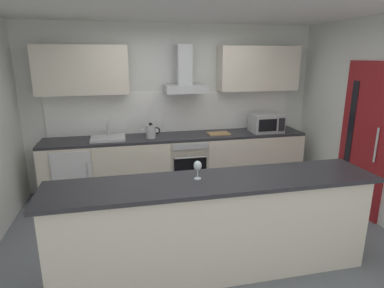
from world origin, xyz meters
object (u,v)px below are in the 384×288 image
at_px(range_hood, 184,77).
at_px(wine_glass, 198,166).
at_px(microwave, 266,123).
at_px(chopping_board, 219,134).
at_px(oven, 187,162).
at_px(kettle, 151,131).
at_px(refrigerator, 75,172).
at_px(sink, 108,138).

xyz_separation_m(range_hood, wine_glass, (-0.31, -2.19, -0.68)).
xyz_separation_m(microwave, wine_glass, (-1.64, -2.03, 0.06)).
relative_size(wine_glass, chopping_board, 0.52).
relative_size(oven, microwave, 1.60).
bearing_deg(kettle, oven, 3.46).
bearing_deg(oven, wine_glass, -98.63).
relative_size(refrigerator, chopping_board, 2.50).
relative_size(range_hood, chopping_board, 2.12).
bearing_deg(kettle, refrigerator, 178.46).
xyz_separation_m(oven, refrigerator, (-1.71, -0.00, -0.03)).
relative_size(refrigerator, sink, 1.70).
distance_m(sink, wine_glass, 2.25).
xyz_separation_m(range_hood, chopping_board, (0.52, -0.15, -0.88)).
height_order(microwave, range_hood, range_hood).
height_order(oven, chopping_board, chopping_board).
xyz_separation_m(refrigerator, wine_glass, (1.40, -2.05, 0.69)).
bearing_deg(microwave, wine_glass, -128.99).
distance_m(oven, wine_glass, 2.18).
bearing_deg(chopping_board, sink, 178.84).
relative_size(oven, sink, 1.60).
distance_m(oven, kettle, 0.78).
xyz_separation_m(kettle, range_hood, (0.56, 0.16, 0.78)).
relative_size(sink, kettle, 1.73).
xyz_separation_m(sink, kettle, (0.64, -0.04, 0.08)).
bearing_deg(kettle, microwave, 0.18).
bearing_deg(chopping_board, microwave, -0.30).
bearing_deg(wine_glass, sink, 113.10).
xyz_separation_m(oven, range_hood, (0.00, 0.13, 1.33)).
bearing_deg(refrigerator, chopping_board, -0.54).
height_order(oven, refrigerator, oven).
relative_size(microwave, sink, 1.00).
bearing_deg(chopping_board, kettle, -179.47).
bearing_deg(oven, microwave, -1.20).
bearing_deg(oven, sink, 179.47).
height_order(oven, sink, sink).
bearing_deg(refrigerator, oven, 0.09).
distance_m(oven, sink, 1.28).
bearing_deg(microwave, kettle, -179.82).
distance_m(microwave, wine_glass, 2.61).
distance_m(refrigerator, range_hood, 2.19).
bearing_deg(microwave, sink, 179.12).
distance_m(range_hood, wine_glass, 2.31).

